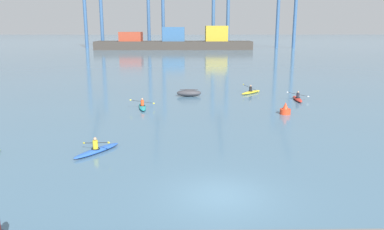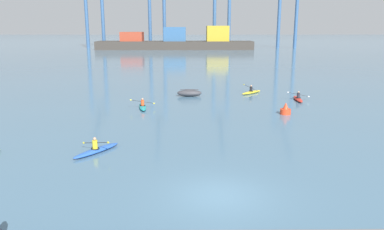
{
  "view_description": "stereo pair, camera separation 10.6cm",
  "coord_description": "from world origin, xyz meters",
  "px_view_note": "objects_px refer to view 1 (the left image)",
  "views": [
    {
      "loc": [
        -1.44,
        -15.02,
        7.11
      ],
      "look_at": [
        -1.07,
        12.94,
        0.6
      ],
      "focal_mm": 35.11,
      "sensor_mm": 36.0,
      "label": 1
    },
    {
      "loc": [
        -1.34,
        -15.02,
        7.11
      ],
      "look_at": [
        -1.07,
        12.94,
        0.6
      ],
      "focal_mm": 35.11,
      "sensor_mm": 36.0,
      "label": 2
    }
  ],
  "objects_px": {
    "container_barge": "(176,42)",
    "kayak_teal": "(142,106)",
    "capsized_dinghy": "(189,93)",
    "kayak_red": "(298,99)",
    "kayak_yellow": "(251,92)",
    "channel_buoy": "(285,110)",
    "kayak_blue": "(97,150)"
  },
  "relations": [
    {
      "from": "capsized_dinghy",
      "to": "kayak_yellow",
      "type": "relative_size",
      "value": 0.92
    },
    {
      "from": "container_barge",
      "to": "kayak_blue",
      "type": "bearing_deg",
      "value": -90.82
    },
    {
      "from": "capsized_dinghy",
      "to": "kayak_teal",
      "type": "bearing_deg",
      "value": -125.27
    },
    {
      "from": "container_barge",
      "to": "channel_buoy",
      "type": "distance_m",
      "value": 98.93
    },
    {
      "from": "kayak_teal",
      "to": "kayak_yellow",
      "type": "bearing_deg",
      "value": 34.79
    },
    {
      "from": "container_barge",
      "to": "kayak_yellow",
      "type": "height_order",
      "value": "container_barge"
    },
    {
      "from": "kayak_blue",
      "to": "kayak_yellow",
      "type": "bearing_deg",
      "value": 58.46
    },
    {
      "from": "kayak_blue",
      "to": "kayak_teal",
      "type": "bearing_deg",
      "value": 84.39
    },
    {
      "from": "container_barge",
      "to": "capsized_dinghy",
      "type": "height_order",
      "value": "container_barge"
    },
    {
      "from": "container_barge",
      "to": "kayak_blue",
      "type": "xyz_separation_m",
      "value": [
        -1.54,
        -108.04,
        -2.32
      ]
    },
    {
      "from": "kayak_teal",
      "to": "kayak_red",
      "type": "bearing_deg",
      "value": 13.48
    },
    {
      "from": "capsized_dinghy",
      "to": "container_barge",
      "type": "bearing_deg",
      "value": 92.52
    },
    {
      "from": "container_barge",
      "to": "capsized_dinghy",
      "type": "xyz_separation_m",
      "value": [
        3.94,
        -89.6,
        -2.14
      ]
    },
    {
      "from": "capsized_dinghy",
      "to": "kayak_blue",
      "type": "relative_size",
      "value": 0.84
    },
    {
      "from": "channel_buoy",
      "to": "kayak_yellow",
      "type": "height_order",
      "value": "channel_buoy"
    },
    {
      "from": "kayak_teal",
      "to": "channel_buoy",
      "type": "bearing_deg",
      "value": -11.66
    },
    {
      "from": "container_barge",
      "to": "kayak_red",
      "type": "relative_size",
      "value": 15.22
    },
    {
      "from": "capsized_dinghy",
      "to": "kayak_yellow",
      "type": "distance_m",
      "value": 7.11
    },
    {
      "from": "capsized_dinghy",
      "to": "kayak_red",
      "type": "xyz_separation_m",
      "value": [
        10.92,
        -2.39,
        -0.18
      ]
    },
    {
      "from": "container_barge",
      "to": "kayak_teal",
      "type": "relative_size",
      "value": 15.15
    },
    {
      "from": "kayak_yellow",
      "to": "kayak_blue",
      "type": "bearing_deg",
      "value": -121.54
    },
    {
      "from": "container_barge",
      "to": "capsized_dinghy",
      "type": "distance_m",
      "value": 89.71
    },
    {
      "from": "kayak_yellow",
      "to": "kayak_teal",
      "type": "relative_size",
      "value": 0.83
    },
    {
      "from": "channel_buoy",
      "to": "kayak_red",
      "type": "distance_m",
      "value": 6.81
    },
    {
      "from": "container_barge",
      "to": "kayak_teal",
      "type": "xyz_separation_m",
      "value": [
        -0.32,
        -95.62,
        -2.32
      ]
    },
    {
      "from": "capsized_dinghy",
      "to": "kayak_yellow",
      "type": "bearing_deg",
      "value": 14.06
    },
    {
      "from": "capsized_dinghy",
      "to": "channel_buoy",
      "type": "height_order",
      "value": "channel_buoy"
    },
    {
      "from": "kayak_blue",
      "to": "kayak_teal",
      "type": "height_order",
      "value": "same"
    },
    {
      "from": "container_barge",
      "to": "capsized_dinghy",
      "type": "bearing_deg",
      "value": -87.48
    },
    {
      "from": "capsized_dinghy",
      "to": "kayak_blue",
      "type": "height_order",
      "value": "kayak_blue"
    },
    {
      "from": "container_barge",
      "to": "kayak_teal",
      "type": "distance_m",
      "value": 95.65
    },
    {
      "from": "kayak_blue",
      "to": "kayak_teal",
      "type": "xyz_separation_m",
      "value": [
        1.22,
        12.42,
        -0.0
      ]
    }
  ]
}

